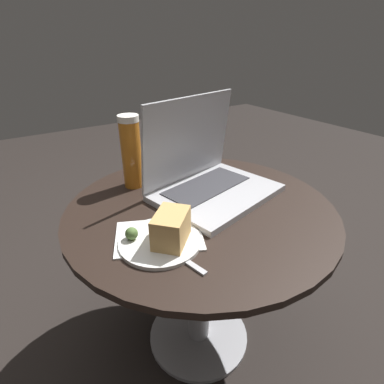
{
  "coord_description": "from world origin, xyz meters",
  "views": [
    {
      "loc": [
        -0.41,
        -0.58,
        0.95
      ],
      "look_at": [
        -0.05,
        -0.04,
        0.61
      ],
      "focal_mm": 28.0,
      "sensor_mm": 36.0,
      "label": 1
    }
  ],
  "objects": [
    {
      "name": "ground_plane",
      "position": [
        0.0,
        0.0,
        0.0
      ],
      "size": [
        6.0,
        6.0,
        0.0
      ],
      "primitive_type": "plane",
      "color": "black"
    },
    {
      "name": "table",
      "position": [
        0.0,
        0.0,
        0.41
      ],
      "size": [
        0.73,
        0.73,
        0.54
      ],
      "color": "#9E9EA3",
      "rests_on": "ground_plane"
    },
    {
      "name": "napkin",
      "position": [
        -0.16,
        -0.07,
        0.54
      ],
      "size": [
        0.24,
        0.21,
        0.0
      ],
      "color": "white",
      "rests_on": "table"
    },
    {
      "name": "laptop",
      "position": [
        0.06,
        0.06,
        0.59
      ],
      "size": [
        0.39,
        0.32,
        0.27
      ],
      "color": "#B2B2B7",
      "rests_on": "table"
    },
    {
      "name": "beer_glass",
      "position": [
        -0.1,
        0.21,
        0.65
      ],
      "size": [
        0.06,
        0.06,
        0.22
      ],
      "color": "#C6701E",
      "rests_on": "table"
    },
    {
      "name": "snack_plate",
      "position": [
        -0.16,
        -0.1,
        0.57
      ],
      "size": [
        0.18,
        0.18,
        0.08
      ],
      "color": "silver",
      "rests_on": "table"
    },
    {
      "name": "fork",
      "position": [
        -0.17,
        -0.13,
        0.54
      ],
      "size": [
        0.05,
        0.17,
        0.0
      ],
      "color": "#B2B2B7",
      "rests_on": "table"
    }
  ]
}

